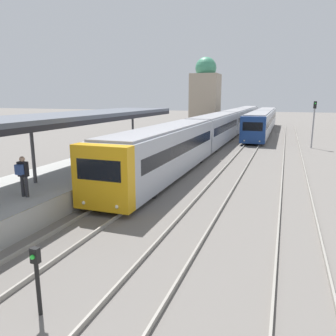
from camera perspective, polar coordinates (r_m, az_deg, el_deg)
The scene contains 7 objects.
platform_canopy at distance 16.23m, azimuth -22.78°, elevation 7.80°, with size 4.00×26.54×3.09m.
person_on_platform at distance 14.31m, azimuth -23.99°, elevation -0.84°, with size 0.40×0.40×1.66m.
train_near at distance 42.55m, azimuth 10.18°, elevation 7.70°, with size 2.67×60.98×3.17m.
train_far at distance 49.28m, azimuth 16.16°, elevation 8.00°, with size 2.61×29.28×3.16m.
signal_post_near at distance 8.36m, azimuth -21.89°, elevation -16.70°, with size 0.20×0.21×1.67m.
signal_mast_far at distance 35.42m, azimuth 24.05°, elevation 7.86°, with size 0.28×0.29×4.59m.
distant_domed_building at distance 56.07m, azimuth 6.51°, elevation 12.55°, with size 4.47×4.47×11.38m.
Camera 1 is at (7.09, -0.47, 4.97)m, focal length 35.00 mm.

